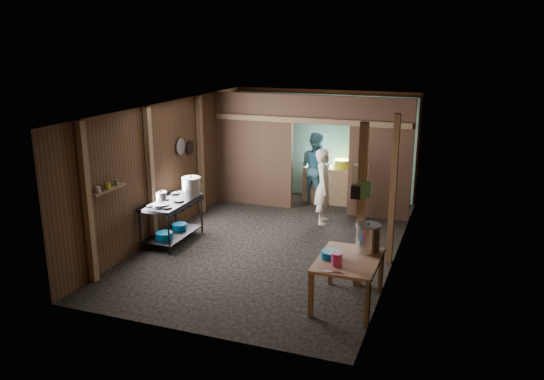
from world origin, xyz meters
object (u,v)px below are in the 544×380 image
at_px(yellow_tub, 341,164).
at_px(cook, 324,186).
at_px(gas_range, 172,221).
at_px(pink_bucket, 337,259).
at_px(prep_table, 348,281).
at_px(stock_pot, 368,239).
at_px(stove_pot_large, 191,187).

distance_m(yellow_tub, cook, 1.52).
bearing_deg(gas_range, pink_bucket, -24.62).
distance_m(prep_table, stock_pot, 0.70).
relative_size(yellow_tub, cook, 0.23).
relative_size(gas_range, yellow_tub, 3.77).
height_order(prep_table, pink_bucket, pink_bucket).
height_order(gas_range, prep_table, gas_range).
distance_m(stock_pot, pink_bucket, 0.75).
bearing_deg(cook, stove_pot_large, 113.00).
height_order(stove_pot_large, cook, cook).
bearing_deg(prep_table, gas_range, 159.85).
relative_size(stove_pot_large, cook, 0.23).
height_order(prep_table, stock_pot, stock_pot).
bearing_deg(stove_pot_large, stock_pot, -21.56).
height_order(gas_range, yellow_tub, yellow_tub).
relative_size(gas_range, pink_bucket, 7.53).
xyz_separation_m(gas_range, yellow_tub, (2.45, 3.56, 0.54)).
bearing_deg(prep_table, stove_pot_large, 152.30).
xyz_separation_m(prep_table, stove_pot_large, (-3.54, 1.86, 0.63)).
distance_m(prep_table, cook, 3.67).
relative_size(stock_pot, cook, 0.28).
distance_m(prep_table, yellow_tub, 5.12).
height_order(stock_pot, yellow_tub, stock_pot).
bearing_deg(stock_pot, yellow_tub, 107.80).
bearing_deg(gas_range, yellow_tub, 55.50).
relative_size(gas_range, cook, 0.87).
relative_size(prep_table, cook, 0.76).
xyz_separation_m(yellow_tub, cook, (-0.02, -1.51, -0.15)).
xyz_separation_m(pink_bucket, cook, (-1.17, 3.70, -0.01)).
distance_m(pink_bucket, yellow_tub, 5.34).
height_order(stock_pot, cook, cook).
height_order(prep_table, yellow_tub, yellow_tub).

